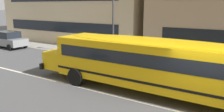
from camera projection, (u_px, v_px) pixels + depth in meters
name	position (u px, v px, depth m)	size (l,w,h in m)	color
sidewalk_far	(222.00, 70.00, 14.60)	(120.00, 3.00, 0.01)	gray
school_bus	(149.00, 61.00, 10.53)	(11.93, 2.82, 2.67)	yellow
parked_car_grey_end_of_row	(9.00, 39.00, 22.10)	(3.96, 1.99, 1.64)	gray
street_lamp	(113.00, 3.00, 17.16)	(0.44, 0.44, 6.80)	#38383D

